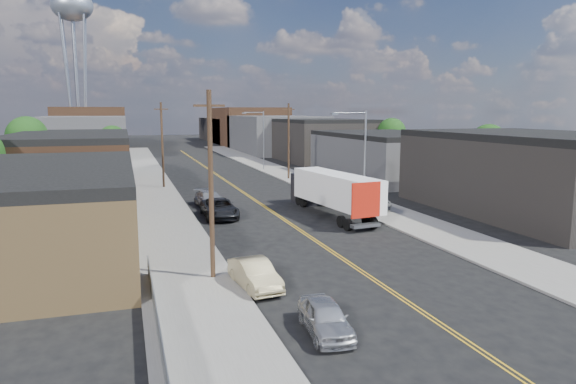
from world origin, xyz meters
TOP-DOWN VIEW (x-y plane):
  - ground at (0.00, 60.00)m, footprint 260.00×260.00m
  - centerline at (0.00, 45.00)m, footprint 0.32×120.00m
  - sidewalk_left at (-9.50, 45.00)m, footprint 5.00×140.00m
  - sidewalk_right at (9.50, 45.00)m, footprint 5.00×140.00m
  - warehouse_tan at (-18.00, 18.00)m, footprint 12.00×22.00m
  - warehouse_brown at (-18.00, 44.00)m, footprint 12.00×26.00m
  - industrial_right_a at (21.99, 20.00)m, footprint 14.00×22.00m
  - industrial_right_b at (22.00, 46.00)m, footprint 14.00×24.00m
  - industrial_right_c at (22.00, 72.00)m, footprint 14.00×22.00m
  - skyline_left_a at (-20.00, 95.00)m, footprint 16.00×30.00m
  - skyline_right_a at (20.00, 95.00)m, footprint 16.00×30.00m
  - skyline_left_b at (-20.00, 120.00)m, footprint 16.00×26.00m
  - skyline_right_b at (20.00, 120.00)m, footprint 16.00×26.00m
  - skyline_left_c at (-20.00, 140.00)m, footprint 16.00×40.00m
  - skyline_right_c at (20.00, 140.00)m, footprint 16.00×40.00m
  - water_tower at (-22.00, 110.00)m, footprint 9.00×9.00m
  - streetlight_near at (7.60, 25.00)m, footprint 3.39×0.25m
  - streetlight_far at (7.60, 60.00)m, footprint 3.39×0.25m
  - utility_pole_left_near at (-8.20, 10.00)m, footprint 1.60×0.26m
  - utility_pole_left_far at (-8.20, 45.00)m, footprint 1.60×0.26m
  - utility_pole_right at (8.20, 48.00)m, footprint 1.60×0.26m
  - chainlink_fence at (-11.50, 3.50)m, footprint 0.05×16.00m
  - tree_left_mid at (-23.94, 55.00)m, footprint 5.10×5.04m
  - tree_left_far at (-13.94, 62.00)m, footprint 4.35×4.20m
  - tree_right_near at (30.06, 36.00)m, footprint 4.60×4.48m
  - tree_right_far at (30.06, 60.00)m, footprint 4.85×4.76m
  - semi_truck at (4.43, 24.50)m, footprint 3.82×14.65m
  - car_left_a at (-5.00, 1.86)m, footprint 1.99×4.17m
  - car_left_b at (-6.40, 8.00)m, footprint 2.03×4.57m
  - car_left_c at (-5.00, 26.00)m, footprint 2.73×5.83m
  - car_left_d at (-5.00, 31.22)m, footprint 2.68×5.36m
  - car_right_lot_a at (8.20, 25.31)m, footprint 4.35×5.91m
  - car_right_lot_c at (8.20, 39.35)m, footprint 2.18×4.77m

SIDE VIEW (x-z plane):
  - ground at x=0.00m, z-range 0.00..0.00m
  - centerline at x=0.00m, z-range 0.00..0.01m
  - sidewalk_left at x=-9.50m, z-range 0.00..0.15m
  - sidewalk_right at x=9.50m, z-range 0.00..0.15m
  - chainlink_fence at x=-11.50m, z-range 0.04..1.27m
  - car_left_a at x=-5.00m, z-range 0.00..1.37m
  - car_left_b at x=-6.40m, z-range 0.00..1.46m
  - car_left_d at x=-5.00m, z-range 0.00..1.50m
  - car_left_c at x=-5.00m, z-range 0.00..1.61m
  - car_right_lot_a at x=8.20m, z-range 0.15..1.64m
  - car_right_lot_c at x=8.20m, z-range 0.15..1.73m
  - semi_truck at x=4.43m, z-range 0.26..4.02m
  - warehouse_tan at x=-18.00m, z-range 0.00..5.60m
  - industrial_right_b at x=22.00m, z-range 0.00..6.10m
  - warehouse_brown at x=-18.00m, z-range 0.00..6.60m
  - skyline_left_c at x=-20.00m, z-range 0.00..7.00m
  - skyline_right_c at x=20.00m, z-range 0.00..7.00m
  - industrial_right_a at x=21.99m, z-range 0.00..7.10m
  - industrial_right_c at x=22.00m, z-range 0.00..7.60m
  - skyline_left_a at x=-20.00m, z-range 0.00..8.00m
  - skyline_right_a at x=20.00m, z-range 0.00..8.00m
  - tree_left_far at x=-13.94m, z-range 1.08..8.05m
  - tree_right_near at x=30.06m, z-range 1.15..8.59m
  - skyline_left_b at x=-20.00m, z-range 0.00..10.00m
  - skyline_right_b at x=20.00m, z-range 0.00..10.00m
  - utility_pole_left_near at x=-8.20m, z-range 0.14..10.14m
  - utility_pole_left_far at x=-8.20m, z-range 0.14..10.14m
  - utility_pole_right at x=8.20m, z-range 0.14..10.14m
  - tree_right_far at x=30.06m, z-range 1.22..9.13m
  - streetlight_near at x=7.60m, z-range 0.83..9.83m
  - streetlight_far at x=7.60m, z-range 0.83..9.83m
  - tree_left_mid at x=-23.94m, z-range 1.30..9.67m
  - water_tower at x=-22.00m, z-range 12.20..49.10m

